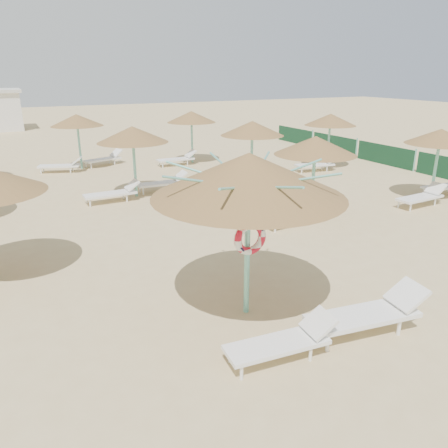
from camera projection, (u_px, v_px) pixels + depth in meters
name	position (u px, v px, depth m)	size (l,w,h in m)	color
ground	(243.00, 321.00, 8.52)	(120.00, 120.00, 0.00)	tan
main_palapa	(249.00, 176.00, 7.92)	(3.61, 3.61, 3.24)	#6FC0AE
lounger_main_a	(284.00, 341.00, 7.31)	(1.96, 0.73, 0.70)	white
lounger_main_b	(370.00, 313.00, 8.05)	(2.36, 0.98, 0.83)	white
palapa_field	(150.00, 135.00, 16.60)	(20.52, 14.40, 2.72)	#6FC0AE
windbreak_fence	(385.00, 155.00, 22.68)	(0.08, 19.84, 1.10)	#1B532A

